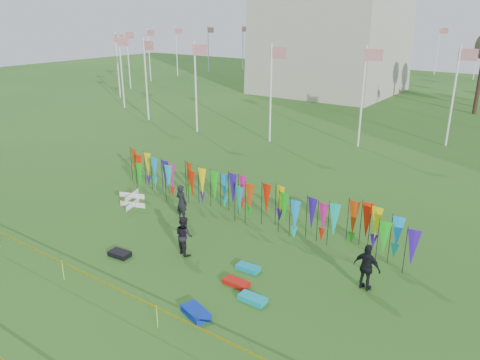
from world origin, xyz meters
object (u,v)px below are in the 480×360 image
Objects in this scene: person_mid at (184,235)px; kite_bag_turquoise at (248,268)px; kite_bag_black at (120,254)px; kite_bag_red at (236,283)px; box_kite at (132,200)px; person_right at (367,267)px; person_left at (182,203)px; kite_bag_blue at (196,312)px; kite_bag_teal at (253,299)px.

kite_bag_turquoise is at bearing -152.99° from person_mid.
kite_bag_black is at bearing 59.15° from person_mid.
kite_bag_red is at bearing 11.20° from kite_bag_black.
box_kite is 0.44× the size of person_right.
kite_bag_black is at bearing 96.98° from person_left.
person_right is at bearing -147.13° from person_mid.
person_mid is at bearing -21.21° from box_kite.
box_kite is 0.45× the size of person_left.
kite_bag_blue is at bearing -13.53° from kite_bag_black.
box_kite is 13.80m from person_right.
person_left is (3.41, 0.37, 0.54)m from box_kite.
kite_bag_black is 6.87m from kite_bag_teal.
box_kite is 0.80× the size of kite_bag_teal.
kite_bag_red is at bearing 89.55° from kite_bag_blue.
kite_bag_red is 1.01× the size of kite_bag_teal.
box_kite is at bearing 168.56° from kite_bag_turquoise.
kite_bag_turquoise is 1.04× the size of kite_bag_black.
person_left is 1.00× the size of person_right.
kite_bag_blue is (5.99, -5.94, -0.85)m from person_left.
person_mid reaches higher than kite_bag_teal.
box_kite is 0.48× the size of person_mid.
box_kite is 0.73× the size of kite_bag_blue.
kite_bag_turquoise is at bearing 25.74° from person_right.
person_left is at bearing 158.90° from kite_bag_turquoise.
kite_bag_teal reaches higher than kite_bag_red.
person_mid is at bearing 136.46° from kite_bag_blue.
kite_bag_red is (6.01, -3.46, -0.87)m from person_left.
person_left is 1.99× the size of kite_bag_black.
kite_bag_turquoise is 0.94× the size of kite_bag_teal.
kite_bag_red is at bearing -18.16° from box_kite.
person_left is 1.80× the size of kite_bag_teal.
kite_bag_red is (0.02, 2.49, -0.02)m from kite_bag_blue.
kite_bag_blue is at bearing -121.73° from kite_bag_teal.
box_kite is 3.47m from person_left.
kite_bag_black reaches higher than kite_bag_turquoise.
kite_bag_turquoise is (-4.61, -1.50, -0.87)m from person_right.
person_left reaches higher than kite_bag_turquoise.
kite_bag_red is at bearing 154.61° from kite_bag_teal.
person_left reaches higher than kite_bag_blue.
person_mid reaches higher than box_kite.
kite_bag_turquoise is (9.17, -1.86, -0.33)m from box_kite.
person_right reaches higher than kite_bag_blue.
kite_bag_teal is (4.62, -1.33, -0.80)m from person_mid.
kite_bag_red is 1.30m from kite_bag_teal.
kite_bag_teal is (-3.19, -3.29, -0.87)m from person_right.
person_mid is at bearing 167.38° from kite_bag_red.
person_right is 4.67m from kite_bag_teal.
box_kite is at bearing 161.84° from kite_bag_red.
person_mid is 1.79× the size of kite_bag_turquoise.
person_right reaches higher than person_left.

